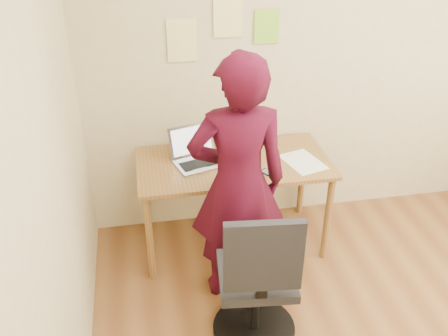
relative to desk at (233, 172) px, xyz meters
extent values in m
cube|color=beige|center=(0.68, 0.39, 0.70)|extent=(3.50, 0.04, 2.70)
cube|color=beige|center=(-1.09, -1.38, 0.70)|extent=(0.04, 3.50, 2.70)
cube|color=olive|center=(0.00, 0.00, 0.07)|extent=(1.40, 0.70, 0.03)
cylinder|color=olive|center=(-0.65, -0.30, -0.30)|extent=(0.05, 0.05, 0.71)
cylinder|color=olive|center=(0.65, -0.30, -0.30)|extent=(0.05, 0.05, 0.71)
cylinder|color=olive|center=(-0.65, 0.30, -0.30)|extent=(0.05, 0.05, 0.71)
cylinder|color=olive|center=(0.65, 0.30, -0.30)|extent=(0.05, 0.05, 0.71)
cube|color=#B3B3BA|center=(-0.24, 0.00, 0.09)|extent=(0.39, 0.32, 0.02)
cube|color=black|center=(-0.24, 0.00, 0.10)|extent=(0.31, 0.20, 0.00)
cube|color=#B3B3BA|center=(-0.29, 0.14, 0.22)|extent=(0.35, 0.16, 0.23)
cube|color=white|center=(-0.29, 0.14, 0.22)|extent=(0.30, 0.14, 0.19)
cube|color=white|center=(0.50, -0.09, 0.09)|extent=(0.31, 0.38, 0.00)
cube|color=black|center=(0.21, -0.21, 0.09)|extent=(0.12, 0.13, 0.01)
cube|color=#3F4C59|center=(0.21, -0.21, 0.10)|extent=(0.10, 0.11, 0.00)
cube|color=#F8ED94|center=(-0.30, 0.36, 0.89)|extent=(0.21, 0.00, 0.30)
cube|color=#F8ED94|center=(0.03, 0.36, 1.05)|extent=(0.21, 0.00, 0.30)
cube|color=#91DB31|center=(0.30, 0.36, 0.96)|extent=(0.18, 0.00, 0.24)
cube|color=black|center=(-0.04, -0.91, -0.18)|extent=(0.49, 0.49, 0.06)
cube|color=black|center=(-0.06, -1.12, 0.14)|extent=(0.43, 0.09, 0.45)
cube|color=black|center=(-0.06, -1.11, -0.09)|extent=(0.07, 0.05, 0.12)
cylinder|color=black|center=(-0.04, -0.91, -0.43)|extent=(0.06, 0.06, 0.45)
cylinder|color=black|center=(-0.04, -0.91, -0.64)|extent=(0.53, 0.53, 0.03)
imported|color=#3A0719|center=(-0.07, -0.50, 0.21)|extent=(0.64, 0.44, 1.73)
camera|label=1|loc=(-0.63, -3.08, 1.89)|focal=40.00mm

